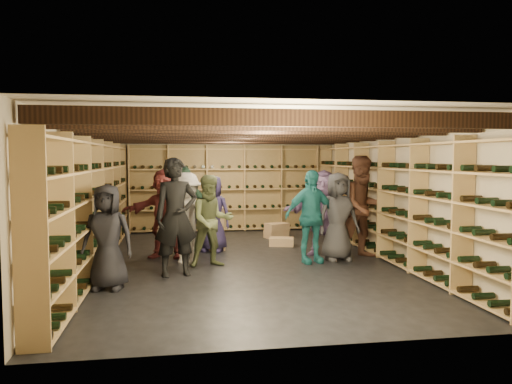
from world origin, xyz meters
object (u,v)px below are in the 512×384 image
at_px(person_1, 176,217).
at_px(person_11, 324,213).
at_px(person_12, 338,217).
at_px(person_10, 185,210).
at_px(person_8, 363,207).
at_px(crate_stack_right, 277,230).
at_px(person_4, 310,216).
at_px(person_6, 213,213).
at_px(crate_stack_left, 212,229).
at_px(person_0, 107,237).
at_px(person_9, 186,218).
at_px(crate_loose, 282,242).
at_px(person_5, 165,213).
at_px(person_2, 211,221).

xyz_separation_m(person_1, person_11, (2.76, 1.27, -0.12)).
bearing_deg(person_1, person_11, 11.42).
bearing_deg(person_12, person_10, 149.51).
relative_size(person_1, person_8, 0.98).
height_order(crate_stack_right, person_4, person_4).
bearing_deg(person_6, crate_stack_left, 113.35).
height_order(person_0, person_9, person_9).
distance_m(crate_loose, person_5, 2.63).
xyz_separation_m(crate_loose, person_1, (-2.17, -2.32, 0.84)).
relative_size(person_11, person_12, 1.02).
xyz_separation_m(person_8, person_10, (-3.23, 0.99, -0.11)).
bearing_deg(person_12, crate_stack_right, 94.79).
relative_size(crate_loose, person_9, 0.32).
distance_m(person_6, person_11, 2.16).
height_order(crate_stack_left, person_4, person_4).
relative_size(person_1, person_11, 1.15).
bearing_deg(person_11, crate_stack_left, 178.70).
height_order(crate_loose, person_1, person_1).
relative_size(crate_stack_right, person_10, 0.35).
bearing_deg(person_8, person_12, -174.88).
xyz_separation_m(crate_stack_left, person_6, (0.00, -0.18, 0.32)).
bearing_deg(crate_stack_right, person_12, -77.61).
relative_size(crate_loose, person_10, 0.30).
xyz_separation_m(crate_stack_left, person_8, (2.69, -1.25, 0.52)).
distance_m(crate_loose, person_1, 3.29).
relative_size(person_1, person_12, 1.17).
bearing_deg(person_4, crate_stack_right, 79.74).
distance_m(crate_stack_left, person_6, 0.37).
relative_size(crate_stack_right, person_1, 0.32).
height_order(crate_stack_left, crate_stack_right, crate_stack_left).
relative_size(person_0, person_2, 0.95).
bearing_deg(crate_loose, person_4, -84.87).
xyz_separation_m(crate_loose, person_2, (-1.58, -1.75, 0.69)).
bearing_deg(person_2, person_10, 97.95).
height_order(crate_stack_right, person_1, person_1).
relative_size(person_0, person_8, 0.79).
bearing_deg(person_0, person_2, 48.83).
bearing_deg(crate_stack_right, person_0, -128.96).
distance_m(person_0, person_10, 2.76).
distance_m(person_4, person_12, 0.55).
bearing_deg(person_2, person_6, 74.77).
xyz_separation_m(person_2, person_4, (1.74, 0.04, 0.04)).
distance_m(person_6, person_8, 2.90).
distance_m(person_9, person_10, 0.93).
xyz_separation_m(crate_loose, person_10, (-2.01, -0.46, 0.75)).
xyz_separation_m(person_2, person_8, (2.80, 0.30, 0.16)).
xyz_separation_m(person_2, person_5, (-0.79, 0.88, 0.05)).
distance_m(person_1, person_9, 0.96).
distance_m(crate_stack_right, person_8, 2.82).
relative_size(person_4, person_8, 0.87).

